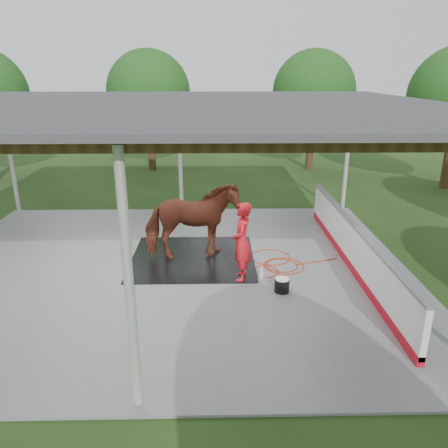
{
  "coord_description": "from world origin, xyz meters",
  "views": [
    {
      "loc": [
        1.18,
        -10.03,
        4.73
      ],
      "look_at": [
        1.39,
        0.16,
        1.16
      ],
      "focal_mm": 35.0,
      "sensor_mm": 36.0,
      "label": 1
    }
  ],
  "objects_px": {
    "dasher_board": "(352,247)",
    "wash_bucket": "(282,285)",
    "handler": "(242,242)",
    "horse": "(192,221)"
  },
  "relations": [
    {
      "from": "dasher_board",
      "to": "handler",
      "type": "xyz_separation_m",
      "value": [
        -2.81,
        -0.62,
        0.4
      ]
    },
    {
      "from": "dasher_board",
      "to": "handler",
      "type": "bearing_deg",
      "value": -167.64
    },
    {
      "from": "horse",
      "to": "handler",
      "type": "bearing_deg",
      "value": -147.56
    },
    {
      "from": "wash_bucket",
      "to": "horse",
      "type": "bearing_deg",
      "value": 137.69
    },
    {
      "from": "dasher_board",
      "to": "horse",
      "type": "height_order",
      "value": "horse"
    },
    {
      "from": "dasher_board",
      "to": "horse",
      "type": "xyz_separation_m",
      "value": [
        -4.02,
        0.62,
        0.49
      ]
    },
    {
      "from": "handler",
      "to": "wash_bucket",
      "type": "xyz_separation_m",
      "value": [
        0.87,
        -0.66,
        -0.78
      ]
    },
    {
      "from": "handler",
      "to": "dasher_board",
      "type": "bearing_deg",
      "value": 108.73
    },
    {
      "from": "horse",
      "to": "handler",
      "type": "relative_size",
      "value": 1.26
    },
    {
      "from": "dasher_board",
      "to": "wash_bucket",
      "type": "relative_size",
      "value": 23.46
    }
  ]
}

